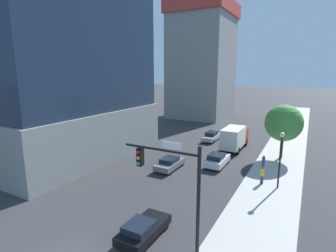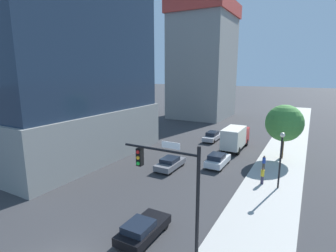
{
  "view_description": "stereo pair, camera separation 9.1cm",
  "coord_description": "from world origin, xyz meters",
  "px_view_note": "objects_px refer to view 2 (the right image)",
  "views": [
    {
      "loc": [
        11.31,
        -7.95,
        10.65
      ],
      "look_at": [
        1.62,
        9.81,
        6.46
      ],
      "focal_mm": 27.95,
      "sensor_mm": 36.0,
      "label": 1
    },
    {
      "loc": [
        11.39,
        -7.91,
        10.65
      ],
      "look_at": [
        1.62,
        9.81,
        6.46
      ],
      "focal_mm": 27.95,
      "sensor_mm": 36.0,
      "label": 2
    }
  ],
  "objects_px": {
    "traffic_light_pole": "(173,181)",
    "car_silver": "(212,136)",
    "car_white": "(217,160)",
    "pedestrian_yellow_shirt": "(262,176)",
    "pedestrian_blue_shirt": "(264,163)",
    "street_tree": "(284,123)",
    "car_gray": "(170,163)",
    "car_black": "(143,229)",
    "box_truck": "(235,137)",
    "construction_building": "(203,56)",
    "street_lamp": "(281,152)"
  },
  "relations": [
    {
      "from": "pedestrian_yellow_shirt",
      "to": "pedestrian_blue_shirt",
      "type": "relative_size",
      "value": 0.99
    },
    {
      "from": "box_truck",
      "to": "pedestrian_yellow_shirt",
      "type": "distance_m",
      "value": 11.85
    },
    {
      "from": "construction_building",
      "to": "box_truck",
      "type": "xyz_separation_m",
      "value": [
        14.51,
        -23.97,
        -12.57
      ]
    },
    {
      "from": "construction_building",
      "to": "car_gray",
      "type": "height_order",
      "value": "construction_building"
    },
    {
      "from": "street_tree",
      "to": "car_silver",
      "type": "height_order",
      "value": "street_tree"
    },
    {
      "from": "pedestrian_blue_shirt",
      "to": "street_lamp",
      "type": "bearing_deg",
      "value": -64.17
    },
    {
      "from": "car_black",
      "to": "box_truck",
      "type": "bearing_deg",
      "value": 90.0
    },
    {
      "from": "car_gray",
      "to": "car_silver",
      "type": "bearing_deg",
      "value": 90.0
    },
    {
      "from": "construction_building",
      "to": "pedestrian_yellow_shirt",
      "type": "xyz_separation_m",
      "value": [
        19.91,
        -34.49,
        -13.41
      ]
    },
    {
      "from": "traffic_light_pole",
      "to": "car_silver",
      "type": "relative_size",
      "value": 1.48
    },
    {
      "from": "car_gray",
      "to": "car_silver",
      "type": "relative_size",
      "value": 0.93
    },
    {
      "from": "car_black",
      "to": "traffic_light_pole",
      "type": "bearing_deg",
      "value": -15.54
    },
    {
      "from": "construction_building",
      "to": "street_tree",
      "type": "relative_size",
      "value": 5.02
    },
    {
      "from": "car_black",
      "to": "box_truck",
      "type": "distance_m",
      "value": 22.78
    },
    {
      "from": "pedestrian_yellow_shirt",
      "to": "car_black",
      "type": "bearing_deg",
      "value": -113.84
    },
    {
      "from": "traffic_light_pole",
      "to": "pedestrian_yellow_shirt",
      "type": "distance_m",
      "value": 13.79
    },
    {
      "from": "construction_building",
      "to": "street_lamp",
      "type": "xyz_separation_m",
      "value": [
        21.36,
        -34.67,
        -10.75
      ]
    },
    {
      "from": "car_silver",
      "to": "pedestrian_yellow_shirt",
      "type": "xyz_separation_m",
      "value": [
        9.78,
        -13.58,
        0.25
      ]
    },
    {
      "from": "construction_building",
      "to": "box_truck",
      "type": "distance_m",
      "value": 30.71
    },
    {
      "from": "street_tree",
      "to": "pedestrian_yellow_shirt",
      "type": "height_order",
      "value": "street_tree"
    },
    {
      "from": "street_lamp",
      "to": "construction_building",
      "type": "bearing_deg",
      "value": 121.64
    },
    {
      "from": "car_white",
      "to": "pedestrian_yellow_shirt",
      "type": "bearing_deg",
      "value": -28.69
    },
    {
      "from": "street_lamp",
      "to": "car_black",
      "type": "height_order",
      "value": "street_lamp"
    },
    {
      "from": "traffic_light_pole",
      "to": "car_gray",
      "type": "bearing_deg",
      "value": 119.0
    },
    {
      "from": "car_gray",
      "to": "car_white",
      "type": "relative_size",
      "value": 1.01
    },
    {
      "from": "car_gray",
      "to": "pedestrian_yellow_shirt",
      "type": "relative_size",
      "value": 2.63
    },
    {
      "from": "pedestrian_yellow_shirt",
      "to": "construction_building",
      "type": "bearing_deg",
      "value": 120.0
    },
    {
      "from": "car_gray",
      "to": "car_silver",
      "type": "height_order",
      "value": "car_silver"
    },
    {
      "from": "car_white",
      "to": "car_black",
      "type": "height_order",
      "value": "car_white"
    },
    {
      "from": "car_white",
      "to": "box_truck",
      "type": "height_order",
      "value": "box_truck"
    },
    {
      "from": "car_gray",
      "to": "pedestrian_yellow_shirt",
      "type": "xyz_separation_m",
      "value": [
        9.78,
        0.42,
        0.31
      ]
    },
    {
      "from": "construction_building",
      "to": "car_black",
      "type": "distance_m",
      "value": 50.81
    },
    {
      "from": "pedestrian_blue_shirt",
      "to": "car_black",
      "type": "bearing_deg",
      "value": -107.08
    },
    {
      "from": "construction_building",
      "to": "car_silver",
      "type": "bearing_deg",
      "value": -64.14
    },
    {
      "from": "traffic_light_pole",
      "to": "car_white",
      "type": "bearing_deg",
      "value": 99.18
    },
    {
      "from": "construction_building",
      "to": "car_white",
      "type": "relative_size",
      "value": 7.89
    },
    {
      "from": "pedestrian_blue_shirt",
      "to": "construction_building",
      "type": "bearing_deg",
      "value": 122.35
    },
    {
      "from": "street_lamp",
      "to": "pedestrian_blue_shirt",
      "type": "xyz_separation_m",
      "value": [
        -1.93,
        3.98,
        -2.65
      ]
    },
    {
      "from": "street_tree",
      "to": "car_white",
      "type": "height_order",
      "value": "street_tree"
    },
    {
      "from": "construction_building",
      "to": "car_silver",
      "type": "distance_m",
      "value": 26.95
    },
    {
      "from": "street_tree",
      "to": "car_gray",
      "type": "height_order",
      "value": "street_tree"
    },
    {
      "from": "street_lamp",
      "to": "car_white",
      "type": "bearing_deg",
      "value": 155.38
    },
    {
      "from": "street_tree",
      "to": "box_truck",
      "type": "height_order",
      "value": "street_tree"
    },
    {
      "from": "traffic_light_pole",
      "to": "car_silver",
      "type": "distance_m",
      "value": 27.72
    },
    {
      "from": "car_silver",
      "to": "box_truck",
      "type": "height_order",
      "value": "box_truck"
    },
    {
      "from": "car_white",
      "to": "traffic_light_pole",
      "type": "bearing_deg",
      "value": -80.82
    },
    {
      "from": "street_lamp",
      "to": "pedestrian_yellow_shirt",
      "type": "distance_m",
      "value": 3.04
    },
    {
      "from": "car_silver",
      "to": "car_white",
      "type": "bearing_deg",
      "value": -67.61
    },
    {
      "from": "pedestrian_yellow_shirt",
      "to": "car_gray",
      "type": "bearing_deg",
      "value": -177.55
    },
    {
      "from": "construction_building",
      "to": "traffic_light_pole",
      "type": "bearing_deg",
      "value": -70.2
    }
  ]
}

